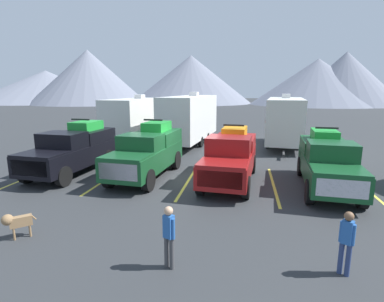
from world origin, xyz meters
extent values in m
plane|color=#2D3033|center=(0.00, 0.00, 0.00)|extent=(240.00, 240.00, 0.00)
cube|color=black|center=(-5.97, -0.34, 0.92)|extent=(2.53, 5.61, 0.93)
cube|color=black|center=(-6.14, -2.30, 1.42)|extent=(2.11, 1.69, 0.08)
cube|color=black|center=(-6.01, -0.83, 1.76)|extent=(2.06, 1.58, 0.76)
cube|color=slate|center=(-6.06, -1.40, 1.80)|extent=(1.83, 0.37, 0.56)
cube|color=black|center=(-5.84, 1.13, 1.70)|extent=(2.24, 2.67, 0.63)
cube|color=silver|center=(-6.20, -3.03, 0.96)|extent=(1.76, 0.21, 0.65)
cylinder|color=black|center=(-5.18, -2.27, 0.45)|extent=(0.36, 0.92, 0.90)
cylinder|color=black|center=(-7.07, -2.11, 0.45)|extent=(0.36, 0.92, 0.90)
cylinder|color=black|center=(-4.86, 1.42, 0.45)|extent=(0.36, 0.92, 0.90)
cylinder|color=black|center=(-6.76, 1.59, 0.45)|extent=(0.36, 0.92, 0.90)
cube|color=green|center=(-5.84, 1.13, 2.24)|extent=(1.27, 1.70, 0.45)
cylinder|color=black|center=(-5.42, 0.54, 2.23)|extent=(0.22, 0.45, 0.44)
cylinder|color=black|center=(-6.35, 0.62, 2.23)|extent=(0.22, 0.45, 0.44)
cylinder|color=black|center=(-5.33, 1.64, 2.23)|extent=(0.22, 0.45, 0.44)
cylinder|color=black|center=(-6.26, 1.72, 2.23)|extent=(0.22, 0.45, 0.44)
cube|color=black|center=(-5.88, 0.68, 2.61)|extent=(1.04, 0.17, 0.08)
cube|color=#144723|center=(-2.09, -0.30, 0.95)|extent=(2.42, 5.66, 0.96)
cube|color=#144723|center=(-2.27, -2.27, 1.46)|extent=(2.00, 1.70, 0.08)
cube|color=#144723|center=(-2.14, -0.79, 1.78)|extent=(1.95, 1.59, 0.71)
cube|color=slate|center=(-2.19, -1.36, 1.82)|extent=(1.73, 0.35, 0.53)
cube|color=#144723|center=(-1.97, 1.19, 1.74)|extent=(2.12, 2.69, 0.62)
cube|color=silver|center=(-2.33, -3.01, 0.99)|extent=(1.66, 0.20, 0.67)
cylinder|color=black|center=(-1.36, -2.24, 0.47)|extent=(0.36, 0.96, 0.94)
cylinder|color=black|center=(-3.15, -2.08, 0.47)|extent=(0.36, 0.96, 0.94)
cylinder|color=black|center=(-1.04, 1.49, 0.47)|extent=(0.36, 0.96, 0.94)
cylinder|color=black|center=(-2.83, 1.65, 0.47)|extent=(0.36, 0.96, 0.94)
cube|color=green|center=(-1.97, 1.19, 2.27)|extent=(1.21, 1.71, 0.45)
cylinder|color=black|center=(-1.58, 0.59, 2.27)|extent=(0.22, 0.45, 0.44)
cylinder|color=black|center=(-2.45, 0.67, 2.27)|extent=(0.22, 0.45, 0.44)
cylinder|color=black|center=(-1.48, 1.71, 2.27)|extent=(0.22, 0.45, 0.44)
cylinder|color=black|center=(-2.36, 1.78, 2.27)|extent=(0.22, 0.45, 0.44)
cube|color=black|center=(-2.01, 0.73, 2.65)|extent=(0.98, 0.16, 0.08)
cube|color=maroon|center=(1.88, -0.46, 0.90)|extent=(2.42, 5.73, 0.91)
cube|color=maroon|center=(1.71, -2.46, 1.40)|extent=(1.99, 1.72, 0.08)
cube|color=maroon|center=(1.84, -0.96, 1.76)|extent=(1.95, 1.60, 0.82)
cube|color=slate|center=(1.79, -1.54, 1.80)|extent=(1.72, 0.38, 0.60)
cube|color=maroon|center=(2.01, 1.04, 1.62)|extent=(2.12, 2.72, 0.53)
cube|color=silver|center=(1.65, -3.21, 0.95)|extent=(1.65, 0.20, 0.63)
cylinder|color=black|center=(2.61, -2.43, 0.45)|extent=(0.36, 0.92, 0.90)
cylinder|color=black|center=(0.83, -2.28, 0.45)|extent=(0.36, 0.92, 0.90)
cylinder|color=black|center=(2.94, 1.35, 0.45)|extent=(0.36, 0.92, 0.90)
cylinder|color=black|center=(1.16, 1.51, 0.45)|extent=(0.36, 0.92, 0.90)
cube|color=orange|center=(2.01, 1.04, 2.11)|extent=(1.21, 1.73, 0.45)
cylinder|color=black|center=(2.40, 0.44, 2.10)|extent=(0.22, 0.45, 0.44)
cylinder|color=black|center=(1.53, 0.52, 2.10)|extent=(0.22, 0.45, 0.44)
cylinder|color=black|center=(2.50, 1.57, 2.10)|extent=(0.22, 0.45, 0.44)
cylinder|color=black|center=(1.63, 1.64, 2.10)|extent=(0.22, 0.45, 0.44)
cube|color=black|center=(1.97, 0.58, 2.48)|extent=(0.98, 0.16, 0.08)
cube|color=#144723|center=(5.96, -0.71, 0.90)|extent=(2.39, 5.83, 0.88)
cube|color=#144723|center=(5.79, -2.75, 1.38)|extent=(1.96, 1.74, 0.08)
cube|color=#144723|center=(5.92, -1.22, 1.72)|extent=(1.91, 1.63, 0.76)
cube|color=slate|center=(5.87, -1.81, 1.76)|extent=(1.69, 0.36, 0.56)
cube|color=#144723|center=(6.10, 0.82, 1.61)|extent=(2.09, 2.77, 0.53)
cube|color=silver|center=(5.72, -3.51, 0.95)|extent=(1.62, 0.20, 0.62)
cylinder|color=black|center=(6.67, -2.71, 0.46)|extent=(0.36, 0.94, 0.92)
cylinder|color=black|center=(4.92, -2.56, 0.46)|extent=(0.36, 0.94, 0.92)
cylinder|color=black|center=(7.00, 1.14, 0.46)|extent=(0.36, 0.94, 0.92)
cylinder|color=black|center=(5.26, 1.29, 0.46)|extent=(0.36, 0.94, 0.92)
cube|color=green|center=(6.10, 0.82, 2.10)|extent=(1.19, 1.76, 0.45)
cylinder|color=black|center=(6.47, 0.21, 2.09)|extent=(0.22, 0.45, 0.44)
cylinder|color=black|center=(5.62, 0.28, 2.09)|extent=(0.22, 0.45, 0.44)
cylinder|color=black|center=(6.57, 1.36, 2.09)|extent=(0.22, 0.45, 0.44)
cylinder|color=black|center=(5.72, 1.43, 2.09)|extent=(0.22, 0.45, 0.44)
cube|color=black|center=(6.06, 0.35, 2.47)|extent=(0.96, 0.16, 0.08)
cube|color=gold|center=(-7.65, -0.54, 0.00)|extent=(0.12, 5.50, 0.01)
cube|color=gold|center=(-3.83, -0.54, 0.00)|extent=(0.12, 5.50, 0.01)
cube|color=gold|center=(0.00, -0.54, 0.00)|extent=(0.12, 5.50, 0.01)
cube|color=gold|center=(3.83, -0.54, 0.00)|extent=(0.12, 5.50, 0.01)
cube|color=gold|center=(7.65, -0.54, 0.00)|extent=(0.12, 5.50, 0.01)
cube|color=silver|center=(-5.79, 8.36, 1.97)|extent=(3.21, 6.56, 2.87)
cube|color=brown|center=(-7.05, 8.50, 2.11)|extent=(0.71, 6.03, 0.24)
cube|color=silver|center=(-5.68, 9.30, 3.55)|extent=(0.68, 0.76, 0.30)
cube|color=#333333|center=(-6.22, 4.63, 0.32)|extent=(0.26, 1.21, 0.12)
cylinder|color=black|center=(-4.73, 7.48, 0.38)|extent=(0.30, 0.78, 0.76)
cylinder|color=black|center=(-7.02, 7.74, 0.38)|extent=(0.30, 0.78, 0.76)
cylinder|color=black|center=(-4.56, 8.98, 0.38)|extent=(0.30, 0.78, 0.76)
cylinder|color=black|center=(-6.85, 9.24, 0.38)|extent=(0.30, 0.78, 0.76)
cube|color=white|center=(-1.60, 8.77, 2.07)|extent=(3.30, 8.14, 3.08)
cube|color=brown|center=(-2.82, 8.91, 2.22)|extent=(0.88, 7.55, 0.24)
cube|color=silver|center=(-1.47, 9.95, 3.76)|extent=(0.68, 0.76, 0.30)
cube|color=#333333|center=(-2.12, 4.24, 0.32)|extent=(0.26, 1.21, 0.12)
cylinder|color=black|center=(-0.61, 7.70, 0.38)|extent=(0.30, 0.78, 0.76)
cylinder|color=black|center=(-2.82, 7.95, 0.38)|extent=(0.30, 0.78, 0.76)
cylinder|color=black|center=(-0.39, 9.59, 0.38)|extent=(0.30, 0.78, 0.76)
cylinder|color=black|center=(-2.60, 9.84, 0.38)|extent=(0.30, 0.78, 0.76)
cube|color=silver|center=(5.32, 8.82, 2.00)|extent=(3.13, 7.02, 2.94)
cube|color=brown|center=(4.13, 8.96, 2.15)|extent=(0.76, 6.49, 0.24)
cube|color=silver|center=(5.43, 9.84, 3.62)|extent=(0.68, 0.76, 0.30)
cube|color=#333333|center=(4.86, 4.85, 0.32)|extent=(0.26, 1.21, 0.12)
cylinder|color=black|center=(6.31, 7.89, 0.38)|extent=(0.30, 0.78, 0.76)
cylinder|color=black|center=(4.14, 8.14, 0.38)|extent=(0.30, 0.78, 0.76)
cylinder|color=black|center=(6.49, 9.51, 0.38)|extent=(0.30, 0.78, 0.76)
cylinder|color=black|center=(4.32, 9.76, 0.38)|extent=(0.30, 0.78, 0.76)
cylinder|color=#3F3F42|center=(0.89, -7.48, 0.39)|extent=(0.11, 0.11, 0.78)
cylinder|color=#3F3F42|center=(0.75, -7.41, 0.39)|extent=(0.11, 0.11, 0.78)
cube|color=#2659A5|center=(0.82, -7.44, 1.06)|extent=(0.28, 0.26, 0.55)
sphere|color=tan|center=(0.82, -7.44, 1.44)|extent=(0.21, 0.21, 0.21)
cylinder|color=#2659A5|center=(0.93, -7.49, 1.03)|extent=(0.09, 0.09, 0.50)
cylinder|color=#2659A5|center=(0.71, -7.39, 1.03)|extent=(0.09, 0.09, 0.50)
cylinder|color=navy|center=(4.88, -7.07, 0.39)|extent=(0.11, 0.11, 0.77)
cylinder|color=navy|center=(4.75, -6.98, 0.39)|extent=(0.11, 0.11, 0.77)
cube|color=#2659A5|center=(4.81, -7.03, 1.05)|extent=(0.29, 0.27, 0.55)
sphere|color=brown|center=(4.81, -7.03, 1.43)|extent=(0.21, 0.21, 0.21)
cylinder|color=#2659A5|center=(4.92, -7.10, 1.02)|extent=(0.09, 0.09, 0.49)
cylinder|color=#2659A5|center=(4.71, -6.96, 1.02)|extent=(0.09, 0.09, 0.49)
cube|color=olive|center=(-3.69, -6.70, 0.49)|extent=(0.57, 0.54, 0.29)
sphere|color=olive|center=(-3.93, -6.91, 0.61)|extent=(0.32, 0.32, 0.32)
cylinder|color=olive|center=(-3.46, -6.48, 0.55)|extent=(0.14, 0.14, 0.20)
cylinder|color=olive|center=(-3.80, -6.88, 0.17)|extent=(0.06, 0.06, 0.35)
cylinder|color=olive|center=(-3.89, -6.78, 0.17)|extent=(0.06, 0.06, 0.35)
cylinder|color=olive|center=(-3.50, -6.61, 0.17)|extent=(0.06, 0.06, 0.35)
cylinder|color=olive|center=(-3.59, -6.51, 0.17)|extent=(0.06, 0.06, 0.35)
cone|color=slate|center=(-58.30, 73.37, 4.74)|extent=(43.44, 43.44, 9.48)
cone|color=slate|center=(-40.24, 66.15, 7.21)|extent=(31.68, 31.68, 14.42)
cone|color=slate|center=(-12.98, 73.78, 6.62)|extent=(34.25, 34.25, 13.24)
cone|color=slate|center=(20.47, 70.51, 5.77)|extent=(33.70, 33.70, 11.55)
cone|color=slate|center=(26.82, 69.68, 6.51)|extent=(27.49, 27.49, 13.02)
camera|label=1|loc=(2.47, -13.80, 4.20)|focal=28.48mm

